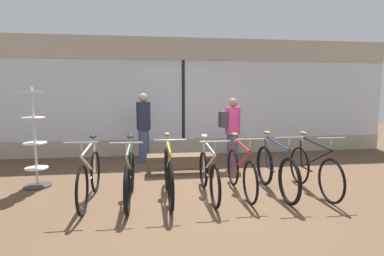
# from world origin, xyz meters

# --- Properties ---
(ground_plane) EXTENTS (24.00, 24.00, 0.00)m
(ground_plane) POSITION_xyz_m (0.00, 0.00, 0.00)
(ground_plane) COLOR brown
(shop_back_wall) EXTENTS (12.00, 0.08, 3.20)m
(shop_back_wall) POSITION_xyz_m (0.00, 3.25, 1.64)
(shop_back_wall) COLOR #B2A893
(shop_back_wall) RESTS_ON ground_plane
(bicycle_far_left) EXTENTS (0.46, 1.75, 1.04)m
(bicycle_far_left) POSITION_xyz_m (-1.87, -0.21, 0.40)
(bicycle_far_left) COLOR black
(bicycle_far_left) RESTS_ON ground_plane
(bicycle_left) EXTENTS (0.46, 1.75, 1.03)m
(bicycle_left) POSITION_xyz_m (-1.25, -0.25, 0.38)
(bicycle_left) COLOR black
(bicycle_left) RESTS_ON ground_plane
(bicycle_center_left) EXTENTS (0.46, 1.81, 1.06)m
(bicycle_center_left) POSITION_xyz_m (-0.63, -0.23, 0.40)
(bicycle_center_left) COLOR black
(bicycle_center_left) RESTS_ON ground_plane
(bicycle_center) EXTENTS (0.46, 1.67, 1.01)m
(bicycle_center) POSITION_xyz_m (0.04, -0.22, 0.37)
(bicycle_center) COLOR black
(bicycle_center) RESTS_ON ground_plane
(bicycle_center_right) EXTENTS (0.46, 1.67, 1.02)m
(bicycle_center_right) POSITION_xyz_m (0.61, -0.15, 0.39)
(bicycle_center_right) COLOR black
(bicycle_center_right) RESTS_ON ground_plane
(bicycle_right) EXTENTS (0.46, 1.76, 1.05)m
(bicycle_right) POSITION_xyz_m (1.21, -0.23, 0.40)
(bicycle_right) COLOR black
(bicycle_right) RESTS_ON ground_plane
(bicycle_far_right) EXTENTS (0.46, 1.72, 1.04)m
(bicycle_far_right) POSITION_xyz_m (1.88, -0.27, 0.40)
(bicycle_far_right) COLOR black
(bicycle_far_right) RESTS_ON ground_plane
(accessory_rack) EXTENTS (0.48, 0.48, 1.84)m
(accessory_rack) POSITION_xyz_m (-2.99, 0.71, 0.75)
(accessory_rack) COLOR #333333
(accessory_rack) RESTS_ON ground_plane
(display_bench) EXTENTS (1.40, 0.44, 0.41)m
(display_bench) POSITION_xyz_m (-0.29, 1.24, 0.34)
(display_bench) COLOR brown
(display_bench) RESTS_ON ground_plane
(customer_near_rack) EXTENTS (0.48, 0.48, 1.71)m
(customer_near_rack) POSITION_xyz_m (-1.07, 2.36, 0.90)
(customer_near_rack) COLOR #424C6B
(customer_near_rack) RESTS_ON ground_plane
(customer_by_window) EXTENTS (0.51, 0.37, 1.60)m
(customer_by_window) POSITION_xyz_m (0.95, 1.65, 0.86)
(customer_by_window) COLOR #424C6B
(customer_by_window) RESTS_ON ground_plane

